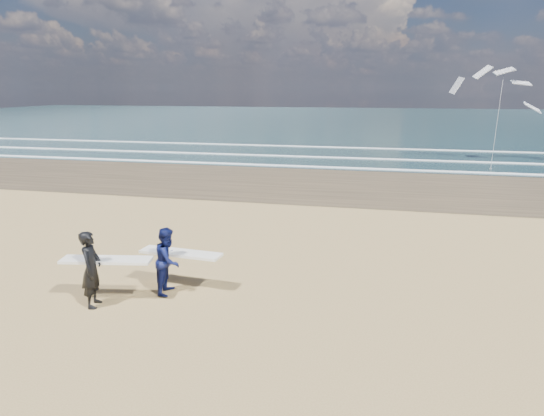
# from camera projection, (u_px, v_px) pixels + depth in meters

# --- Properties ---
(ocean) EXTENTS (220.00, 100.00, 0.02)m
(ocean) POSITION_uv_depth(u_px,v_px,m) (470.00, 122.00, 74.98)
(ocean) COLOR #193337
(ocean) RESTS_ON ground
(surfer_near) EXTENTS (2.26, 1.20, 1.89)m
(surfer_near) POSITION_uv_depth(u_px,v_px,m) (93.00, 268.00, 11.63)
(surfer_near) COLOR black
(surfer_near) RESTS_ON ground
(surfer_far) EXTENTS (2.24, 1.15, 1.74)m
(surfer_far) POSITION_uv_depth(u_px,v_px,m) (169.00, 260.00, 12.42)
(surfer_far) COLOR #0C1243
(surfer_far) RESTS_ON ground
(kite_1) EXTENTS (6.30, 4.79, 7.51)m
(kite_1) POSITION_uv_depth(u_px,v_px,m) (500.00, 100.00, 32.81)
(kite_1) COLOR slate
(kite_1) RESTS_ON ground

